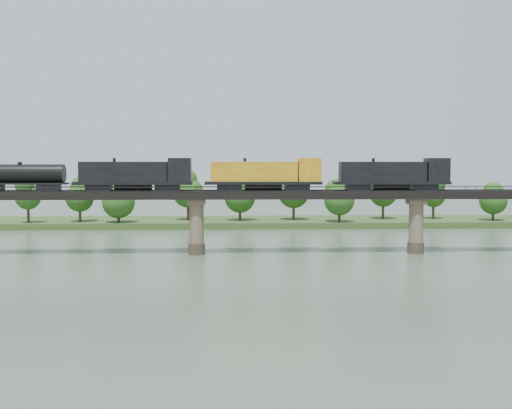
{
  "coord_description": "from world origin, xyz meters",
  "views": [
    {
      "loc": [
        6.29,
        -85.27,
        16.34
      ],
      "look_at": [
        10.73,
        30.0,
        9.0
      ],
      "focal_mm": 45.0,
      "sensor_mm": 36.0,
      "label": 1
    }
  ],
  "objects": [
    {
      "name": "ground",
      "position": [
        0.0,
        0.0,
        0.0
      ],
      "size": [
        400.0,
        400.0,
        0.0
      ],
      "primitive_type": "plane",
      "color": "#3D4E3D",
      "rests_on": "ground"
    },
    {
      "name": "far_bank",
      "position": [
        0.0,
        85.0,
        0.8
      ],
      "size": [
        300.0,
        24.0,
        1.6
      ],
      "primitive_type": "cube",
      "color": "#2C481D",
      "rests_on": "ground"
    },
    {
      "name": "bridge",
      "position": [
        0.0,
        30.0,
        5.46
      ],
      "size": [
        236.0,
        30.0,
        11.5
      ],
      "color": "#473A2D",
      "rests_on": "ground"
    },
    {
      "name": "bridge_superstructure",
      "position": [
        0.0,
        30.0,
        11.79
      ],
      "size": [
        220.0,
        4.9,
        0.75
      ],
      "color": "black",
      "rests_on": "bridge"
    },
    {
      "name": "far_treeline",
      "position": [
        -8.21,
        80.52,
        8.83
      ],
      "size": [
        289.06,
        17.54,
        13.6
      ],
      "color": "#382619",
      "rests_on": "far_bank"
    },
    {
      "name": "freight_train",
      "position": [
        4.48,
        30.0,
        14.31
      ],
      "size": [
        85.37,
        3.33,
        5.88
      ],
      "color": "black",
      "rests_on": "bridge"
    }
  ]
}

